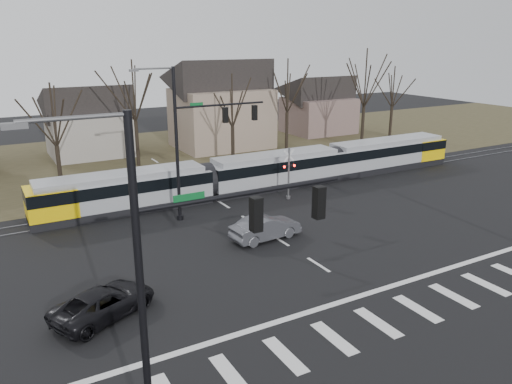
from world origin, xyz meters
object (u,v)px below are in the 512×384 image
suv (104,302)px  sedan (266,228)px  rail_crossing_signal (289,175)px  tram (274,169)px

suv → sedan: bearing=-93.6°
sedan → suv: bearing=106.4°
suv → rail_crossing_signal: bearing=-82.7°
sedan → rail_crossing_signal: bearing=-47.5°
tram → rail_crossing_signal: 3.29m
tram → sedan: (-6.31, -9.37, -0.81)m
sedan → tram: bearing=-38.9°
sedan → rail_crossing_signal: rail_crossing_signal is taller
tram → rail_crossing_signal: (-0.66, -3.21, 0.33)m
tram → sedan: 11.32m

